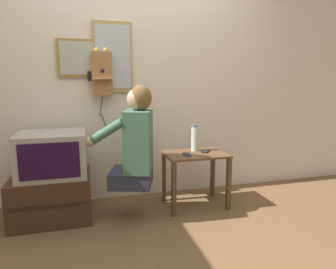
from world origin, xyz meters
TOP-DOWN VIEW (x-y plane):
  - ground_plane at (0.00, 0.00)m, footprint 14.00×14.00m
  - wall_back at (0.00, 1.01)m, footprint 6.80×0.05m
  - side_table at (0.54, 0.56)m, footprint 0.60×0.43m
  - person at (-0.07, 0.43)m, footprint 0.61×0.52m
  - tv_stand at (-0.81, 0.62)m, footprint 0.68×0.54m
  - television at (-0.78, 0.63)m, footprint 0.57×0.51m
  - wall_phone_antique at (-0.31, 0.93)m, footprint 0.23×0.19m
  - framed_picture at (-0.51, 0.97)m, footprint 0.43×0.03m
  - wall_mirror at (-0.19, 0.97)m, footprint 0.38×0.04m
  - cell_phone_held at (0.44, 0.51)m, footprint 0.07×0.13m
  - cell_phone_spare at (0.66, 0.58)m, footprint 0.12×0.14m
  - water_bottle at (0.57, 0.66)m, footprint 0.08×0.08m

SIDE VIEW (x-z plane):
  - ground_plane at x=0.00m, z-range 0.00..0.00m
  - tv_stand at x=-0.81m, z-range 0.00..0.41m
  - side_table at x=0.54m, z-range 0.16..0.70m
  - cell_phone_held at x=0.44m, z-range 0.54..0.55m
  - cell_phone_spare at x=0.66m, z-range 0.54..0.55m
  - television at x=-0.78m, z-range 0.41..0.79m
  - water_bottle at x=0.57m, z-range 0.53..0.79m
  - person at x=-0.07m, z-range 0.28..1.17m
  - wall_back at x=0.00m, z-range 0.00..2.55m
  - wall_phone_antique at x=-0.31m, z-range 0.89..1.72m
  - framed_picture at x=-0.51m, z-range 1.27..1.64m
  - wall_mirror at x=-0.19m, z-range 1.13..1.81m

